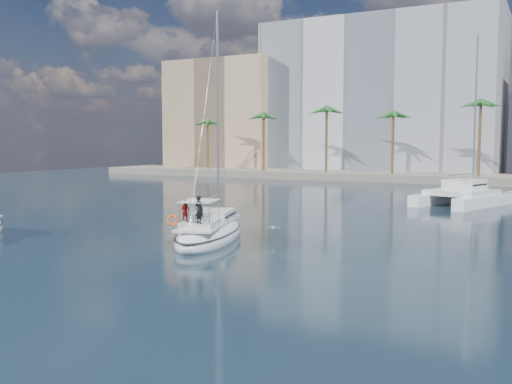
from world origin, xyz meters
The scene contains 9 objects.
ground centered at (0.00, 0.00, 0.00)m, with size 160.00×160.00×0.00m, color black.
quay centered at (0.00, 61.00, 0.60)m, with size 120.00×14.00×1.20m, color gray.
building_modern centered at (-12.00, 73.00, 14.00)m, with size 42.00×16.00×28.00m, color silver.
building_tan_left centered at (-42.00, 69.00, 11.00)m, with size 22.00×14.00×22.00m, color tan.
palm_left centered at (-34.00, 57.00, 10.28)m, with size 3.60×3.60×12.30m.
palm_centre centered at (0.00, 57.00, 10.28)m, with size 3.60×3.60×12.30m.
main_sloop centered at (-2.67, -0.42, 0.50)m, with size 6.16×10.88×15.40m.
catamaran centered at (8.74, 28.10, 1.13)m, with size 9.12×12.60×16.65m.
seagull centered at (0.67, 1.85, 0.71)m, with size 0.96×0.41×0.18m.
Camera 1 is at (16.37, -30.65, 6.23)m, focal length 40.00 mm.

